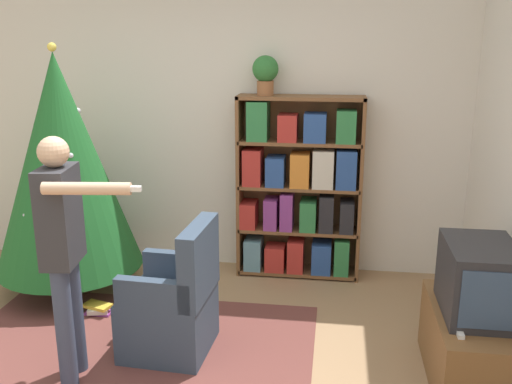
% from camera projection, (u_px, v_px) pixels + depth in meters
% --- Properties ---
extents(wall_back, '(8.00, 0.10, 2.60)m').
position_uv_depth(wall_back, '(224.00, 126.00, 5.13)').
color(wall_back, silver).
rests_on(wall_back, ground_plane).
extents(area_rug, '(2.48, 1.92, 0.01)m').
position_uv_depth(area_rug, '(124.00, 361.00, 3.78)').
color(area_rug, brown).
rests_on(area_rug, ground_plane).
extents(bookshelf, '(1.08, 0.28, 1.60)m').
position_uv_depth(bookshelf, '(299.00, 191.00, 4.97)').
color(bookshelf, brown).
rests_on(bookshelf, ground_plane).
extents(tv_stand, '(0.49, 0.93, 0.48)m').
position_uv_depth(tv_stand, '(471.00, 348.00, 3.51)').
color(tv_stand, brown).
rests_on(tv_stand, ground_plane).
extents(television, '(0.40, 0.58, 0.44)m').
position_uv_depth(television, '(479.00, 280.00, 3.38)').
color(television, '#28282D').
rests_on(television, tv_stand).
extents(game_remote, '(0.04, 0.12, 0.02)m').
position_uv_depth(game_remote, '(459.00, 332.00, 3.19)').
color(game_remote, white).
rests_on(game_remote, tv_stand).
extents(christmas_tree, '(1.18, 1.18, 2.04)m').
position_uv_depth(christmas_tree, '(63.00, 164.00, 4.58)').
color(christmas_tree, '#4C3323').
rests_on(christmas_tree, ground_plane).
extents(armchair, '(0.60, 0.59, 0.92)m').
position_uv_depth(armchair, '(174.00, 307.00, 3.85)').
color(armchair, '#334256').
rests_on(armchair, ground_plane).
extents(standing_person, '(0.67, 0.47, 1.55)m').
position_uv_depth(standing_person, '(64.00, 242.00, 3.37)').
color(standing_person, '#38425B').
rests_on(standing_person, ground_plane).
extents(potted_plant, '(0.22, 0.22, 0.33)m').
position_uv_depth(potted_plant, '(265.00, 72.00, 4.75)').
color(potted_plant, '#935B38').
rests_on(potted_plant, bookshelf).
extents(book_pile_near_tree, '(0.24, 0.18, 0.08)m').
position_uv_depth(book_pile_near_tree, '(98.00, 309.00, 4.43)').
color(book_pile_near_tree, '#843889').
rests_on(book_pile_near_tree, ground_plane).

